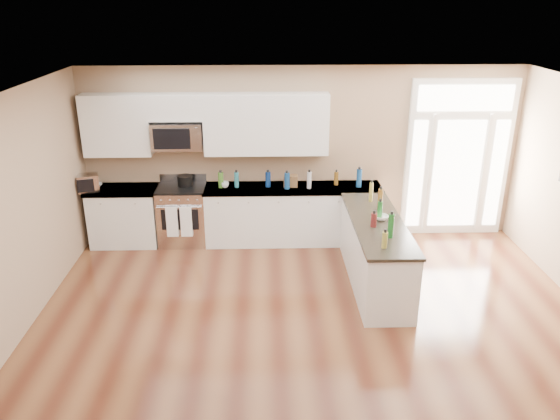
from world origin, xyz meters
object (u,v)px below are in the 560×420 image
(kitchen_range, at_px, (183,215))
(toaster_oven, at_px, (88,183))
(stockpot, at_px, (185,180))
(peninsula_cabinet, at_px, (375,254))

(kitchen_range, relative_size, toaster_oven, 3.41)
(kitchen_range, bearing_deg, stockpot, 55.11)
(kitchen_range, bearing_deg, peninsula_cabinet, -26.85)
(peninsula_cabinet, distance_m, kitchen_range, 3.21)
(stockpot, relative_size, toaster_oven, 0.75)
(peninsula_cabinet, bearing_deg, stockpot, 151.37)
(peninsula_cabinet, xyz_separation_m, toaster_oven, (-4.28, 1.33, 0.64))
(peninsula_cabinet, relative_size, stockpot, 9.75)
(peninsula_cabinet, relative_size, toaster_oven, 7.33)
(peninsula_cabinet, xyz_separation_m, kitchen_range, (-2.86, 1.45, 0.05))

